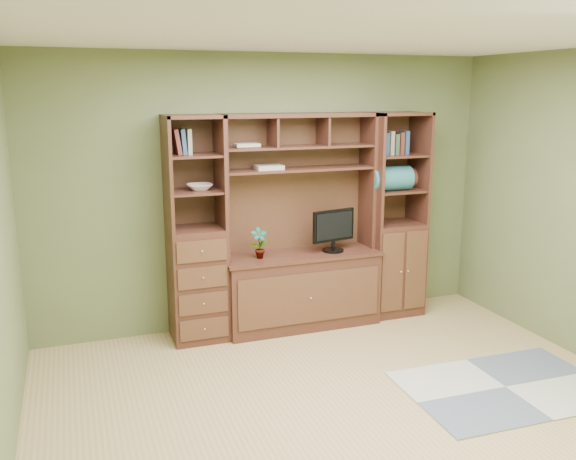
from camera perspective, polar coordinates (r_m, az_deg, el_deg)
name	(u,v)px	position (r m, az deg, el deg)	size (l,w,h in m)	color
room	(362,237)	(4.07, 6.93, -0.70)	(4.60, 4.10, 2.64)	tan
center_hutch	(301,223)	(5.77, 1.25, 0.63)	(1.54, 0.53, 2.05)	#442218
left_tower	(196,230)	(5.54, -8.60, -0.04)	(0.50, 0.45, 2.05)	#442218
right_tower	(394,215)	(6.24, 9.92, 1.37)	(0.55, 0.45, 2.05)	#442218
rug	(505,387)	(5.16, 19.68, -13.69)	(1.56, 1.04, 0.01)	gray
monitor	(333,223)	(5.87, 4.28, 0.67)	(0.46, 0.21, 0.57)	black
orchid	(259,243)	(5.64, -2.71, -1.23)	(0.15, 0.10, 0.29)	#995F33
magazines	(269,167)	(5.67, -1.82, 5.89)	(0.25, 0.18, 0.04)	#B8A99D
bowl	(200,187)	(5.47, -8.27, 4.01)	(0.22, 0.22, 0.06)	silver
blanket_teal	(390,178)	(6.09, 9.52, 4.78)	(0.42, 0.24, 0.24)	#29676D
blanket_red	(399,178)	(6.30, 10.39, 4.79)	(0.35, 0.19, 0.19)	brown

